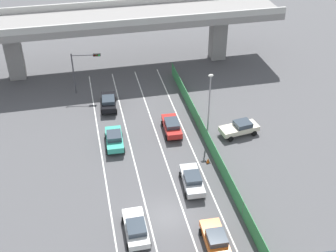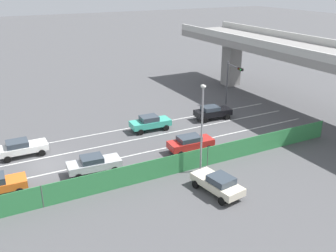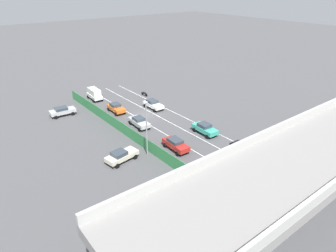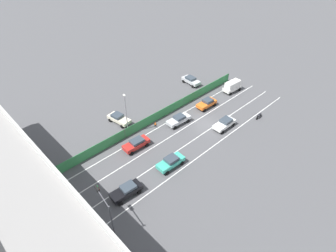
% 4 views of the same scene
% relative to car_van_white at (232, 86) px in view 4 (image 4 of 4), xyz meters
% --- Properties ---
extents(ground_plane, '(300.00, 300.00, 0.00)m').
position_rel_car_van_white_xyz_m(ground_plane, '(-3.44, 12.88, -1.28)').
color(ground_plane, '#4C4C4F').
extents(lane_line_left_edge, '(0.14, 47.12, 0.01)m').
position_rel_car_van_white_xyz_m(lane_line_left_edge, '(-8.40, 18.44, -1.27)').
color(lane_line_left_edge, silver).
rests_on(lane_line_left_edge, ground).
extents(lane_line_mid_left, '(0.14, 47.12, 0.01)m').
position_rel_car_van_white_xyz_m(lane_line_mid_left, '(-5.10, 18.44, -1.27)').
color(lane_line_mid_left, silver).
rests_on(lane_line_mid_left, ground).
extents(lane_line_mid_right, '(0.14, 47.12, 0.01)m').
position_rel_car_van_white_xyz_m(lane_line_mid_right, '(-1.79, 18.44, -1.27)').
color(lane_line_mid_right, silver).
rests_on(lane_line_mid_right, ground).
extents(lane_line_right_edge, '(0.14, 47.12, 0.01)m').
position_rel_car_van_white_xyz_m(lane_line_right_edge, '(1.52, 18.44, -1.27)').
color(lane_line_right_edge, silver).
rests_on(lane_line_right_edge, ground).
extents(elevated_overpass, '(46.17, 8.37, 8.75)m').
position_rel_car_van_white_xyz_m(elevated_overpass, '(-3.44, 44.00, 5.58)').
color(elevated_overpass, gray).
rests_on(elevated_overpass, ground).
extents(green_fence, '(0.10, 43.22, 1.82)m').
position_rel_car_van_white_xyz_m(green_fence, '(3.33, 18.44, -0.37)').
color(green_fence, '#338447').
rests_on(green_fence, ground).
extents(car_van_white, '(2.19, 4.41, 2.27)m').
position_rel_car_van_white_xyz_m(car_van_white, '(0.00, 0.00, 0.00)').
color(car_van_white, silver).
rests_on(car_van_white, ground).
extents(car_sedan_silver, '(2.23, 4.67, 1.58)m').
position_rel_car_van_white_xyz_m(car_sedan_silver, '(-0.11, 16.20, -0.40)').
color(car_sedan_silver, '#B7BABC').
rests_on(car_sedan_silver, ground).
extents(car_sedan_black, '(2.28, 4.53, 1.62)m').
position_rel_car_van_white_xyz_m(car_sedan_black, '(-6.55, 32.78, -0.37)').
color(car_sedan_black, black).
rests_on(car_sedan_black, ground).
extents(car_taxi_orange, '(2.11, 4.29, 1.63)m').
position_rel_car_van_white_xyz_m(car_taxi_orange, '(-0.16, 8.47, -0.38)').
color(car_taxi_orange, orange).
rests_on(car_taxi_orange, ground).
extents(car_taxi_teal, '(2.17, 4.51, 1.67)m').
position_rel_car_van_white_xyz_m(car_taxi_teal, '(-6.79, 24.70, -0.36)').
color(car_taxi_teal, teal).
rests_on(car_taxi_teal, ground).
extents(car_sedan_red, '(2.10, 4.53, 1.61)m').
position_rel_car_van_white_xyz_m(car_sedan_red, '(0.02, 25.82, -0.36)').
color(car_sedan_red, red).
rests_on(car_sedan_red, ground).
extents(car_sedan_white, '(2.08, 4.49, 1.59)m').
position_rel_car_van_white_xyz_m(car_sedan_white, '(-6.53, 11.18, -0.39)').
color(car_sedan_white, white).
rests_on(car_sedan_white, ground).
extents(motorcycle, '(0.60, 1.95, 0.93)m').
position_rel_car_van_white_xyz_m(motorcycle, '(-9.21, 4.25, -0.82)').
color(motorcycle, black).
rests_on(motorcycle, ground).
extents(parked_wagon_silver, '(4.51, 2.27, 1.59)m').
position_rel_car_van_white_xyz_m(parked_wagon_silver, '(8.14, 3.96, -0.38)').
color(parked_wagon_silver, '#B2B5B7').
rests_on(parked_wagon_silver, ground).
extents(parked_sedan_cream, '(4.70, 2.56, 1.60)m').
position_rel_car_van_white_xyz_m(parked_sedan_cream, '(7.63, 23.78, -0.39)').
color(parked_sedan_cream, beige).
rests_on(parked_sedan_cream, ground).
extents(traffic_light, '(3.78, 0.88, 5.77)m').
position_rel_car_van_white_xyz_m(traffic_light, '(-9.17, 37.38, 2.81)').
color(traffic_light, '#47474C').
rests_on(traffic_light, ground).
extents(street_lamp, '(0.60, 0.36, 7.84)m').
position_rel_car_van_white_xyz_m(street_lamp, '(3.97, 24.49, 3.42)').
color(street_lamp, gray).
rests_on(street_lamp, ground).
extents(traffic_cone, '(0.47, 0.47, 0.62)m').
position_rel_car_van_white_xyz_m(traffic_cone, '(2.53, 19.48, -0.99)').
color(traffic_cone, orange).
rests_on(traffic_cone, ground).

